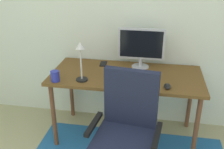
# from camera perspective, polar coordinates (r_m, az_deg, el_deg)

# --- Properties ---
(wall_back) EXTENTS (6.00, 0.10, 2.60)m
(wall_back) POSITION_cam_1_polar(r_m,az_deg,el_deg) (2.82, 3.16, 14.20)
(wall_back) COLOR silver
(wall_back) RESTS_ON ground
(desk) EXTENTS (1.49, 0.68, 0.74)m
(desk) POSITION_cam_1_polar(r_m,az_deg,el_deg) (2.61, 3.10, -1.32)
(desk) COLOR brown
(desk) RESTS_ON ground
(monitor) EXTENTS (0.47, 0.18, 0.42)m
(monitor) POSITION_cam_1_polar(r_m,az_deg,el_deg) (2.68, 6.39, 6.29)
(monitor) COLOR #B2B2B7
(monitor) RESTS_ON desk
(keyboard) EXTENTS (0.43, 0.13, 0.02)m
(keyboard) POSITION_cam_1_polar(r_m,az_deg,el_deg) (2.36, 4.46, -2.22)
(keyboard) COLOR black
(keyboard) RESTS_ON desk
(computer_mouse) EXTENTS (0.06, 0.10, 0.03)m
(computer_mouse) POSITION_cam_1_polar(r_m,az_deg,el_deg) (2.36, 11.98, -2.51)
(computer_mouse) COLOR black
(computer_mouse) RESTS_ON desk
(coffee_cup) EXTENTS (0.08, 0.08, 0.10)m
(coffee_cup) POSITION_cam_1_polar(r_m,az_deg,el_deg) (2.48, -12.31, -0.34)
(coffee_cup) COLOR #283098
(coffee_cup) RESTS_ON desk
(cell_phone) EXTENTS (0.08, 0.15, 0.01)m
(cell_phone) POSITION_cam_1_polar(r_m,az_deg,el_deg) (2.82, -1.89, 2.37)
(cell_phone) COLOR black
(cell_phone) RESTS_ON desk
(desk_lamp) EXTENTS (0.11, 0.11, 0.37)m
(desk_lamp) POSITION_cam_1_polar(r_m,az_deg,el_deg) (2.38, -6.85, 3.96)
(desk_lamp) COLOR black
(desk_lamp) RESTS_ON desk
(office_chair) EXTENTS (0.56, 0.55, 1.03)m
(office_chair) POSITION_cam_1_polar(r_m,az_deg,el_deg) (2.16, 2.95, -15.44)
(office_chair) COLOR slate
(office_chair) RESTS_ON ground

